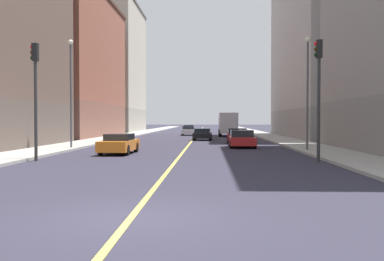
{
  "coord_description": "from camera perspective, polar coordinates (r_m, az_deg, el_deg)",
  "views": [
    {
      "loc": [
        1.65,
        -9.59,
        2.09
      ],
      "look_at": [
        0.01,
        35.58,
        1.04
      ],
      "focal_mm": 42.1,
      "sensor_mm": 36.0,
      "label": 1
    }
  ],
  "objects": [
    {
      "name": "ground_plane",
      "position": [
        9.95,
        -7.65,
        -10.83
      ],
      "size": [
        400.0,
        400.0,
        0.0
      ],
      "primitive_type": "plane",
      "color": "#2B2938",
      "rests_on": "ground"
    },
    {
      "name": "sidewalk_left",
      "position": [
        59.11,
        9.45,
        -0.64
      ],
      "size": [
        3.38,
        168.0,
        0.15
      ],
      "primitive_type": "cube",
      "color": "#9E9B93",
      "rests_on": "ground"
    },
    {
      "name": "sidewalk_right",
      "position": [
        59.62,
        -8.43,
        -0.62
      ],
      "size": [
        3.38,
        168.0,
        0.15
      ],
      "primitive_type": "cube",
      "color": "#9E9B93",
      "rests_on": "ground"
    },
    {
      "name": "lane_center_stripe",
      "position": [
        58.65,
        0.47,
        -0.71
      ],
      "size": [
        0.16,
        154.0,
        0.01
      ],
      "primitive_type": "cube",
      "color": "#E5D14C",
      "rests_on": "ground"
    },
    {
      "name": "building_left_mid",
      "position": [
        56.8,
        16.85,
        11.38
      ],
      "size": [
        10.14,
        26.22,
        24.1
      ],
      "color": "gray",
      "rests_on": "ground"
    },
    {
      "name": "building_right_midblock",
      "position": [
        58.54,
        -15.46,
        7.83
      ],
      "size": [
        10.14,
        24.33,
        17.51
      ],
      "color": "brown",
      "rests_on": "ground"
    },
    {
      "name": "building_right_distant",
      "position": [
        82.71,
        -10.23,
        7.71
      ],
      "size": [
        10.14,
        20.23,
        22.61
      ],
      "color": "#9D9688",
      "rests_on": "ground"
    },
    {
      "name": "traffic_light_left_near",
      "position": [
        23.31,
        15.74,
        5.79
      ],
      "size": [
        0.4,
        0.32,
        6.07
      ],
      "color": "#2D2D2D",
      "rests_on": "ground"
    },
    {
      "name": "traffic_light_right_near",
      "position": [
        24.3,
        -19.25,
        5.47
      ],
      "size": [
        0.4,
        0.32,
        5.99
      ],
      "color": "#2D2D2D",
      "rests_on": "ground"
    },
    {
      "name": "street_lamp_left_near",
      "position": [
        30.53,
        14.43,
        6.03
      ],
      "size": [
        0.36,
        0.36,
        7.41
      ],
      "color": "#4C4C51",
      "rests_on": "ground"
    },
    {
      "name": "street_lamp_right_near",
      "position": [
        33.29,
        -15.1,
        5.85
      ],
      "size": [
        0.36,
        0.36,
        7.65
      ],
      "color": "#4C4C51",
      "rests_on": "ground"
    },
    {
      "name": "car_orange",
      "position": [
        28.3,
        -9.21,
        -1.68
      ],
      "size": [
        1.9,
        4.57,
        1.24
      ],
      "color": "orange",
      "rests_on": "ground"
    },
    {
      "name": "car_black",
      "position": [
        46.89,
        1.34,
        -0.47
      ],
      "size": [
        2.01,
        4.28,
        1.23
      ],
      "color": "black",
      "rests_on": "ground"
    },
    {
      "name": "car_silver",
      "position": [
        62.05,
        -0.44,
        -0.02
      ],
      "size": [
        1.82,
        4.59,
        1.29
      ],
      "color": "silver",
      "rests_on": "ground"
    },
    {
      "name": "car_blue",
      "position": [
        77.8,
        -0.41,
        0.26
      ],
      "size": [
        1.92,
        4.01,
        1.26
      ],
      "color": "#23389E",
      "rests_on": "ground"
    },
    {
      "name": "car_maroon",
      "position": [
        41.61,
        5.79,
        -0.66
      ],
      "size": [
        2.06,
        4.5,
        1.33
      ],
      "color": "maroon",
      "rests_on": "ground"
    },
    {
      "name": "car_red",
      "position": [
        34.46,
        6.33,
        -1.08
      ],
      "size": [
        1.95,
        3.97,
        1.33
      ],
      "color": "red",
      "rests_on": "ground"
    },
    {
      "name": "box_truck",
      "position": [
        58.31,
        4.57,
        0.85
      ],
      "size": [
        2.35,
        7.32,
        3.0
      ],
      "color": "navy",
      "rests_on": "ground"
    }
  ]
}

